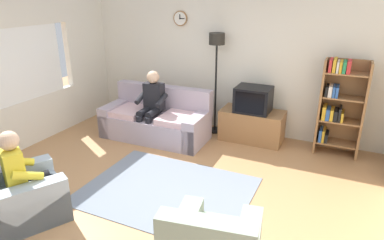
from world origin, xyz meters
TOP-DOWN VIEW (x-y plane):
  - ground_plane at (0.00, 0.00)m, footprint 12.00×12.00m
  - back_wall_assembly at (-0.00, 2.66)m, footprint 6.20×0.17m
  - couch at (-1.00, 1.64)m, footprint 1.92×0.92m
  - tv_stand at (0.62, 2.25)m, footprint 1.10×0.56m
  - tv at (0.62, 2.23)m, footprint 0.60×0.49m
  - bookshelf at (1.98, 2.32)m, footprint 0.68×0.36m
  - floor_lamp at (-0.13, 2.35)m, footprint 0.28×0.28m
  - armchair_near_window at (-1.21, -1.13)m, footprint 1.12×1.15m
  - area_rug at (0.06, 0.11)m, footprint 2.20×1.70m
  - person_on_couch at (-1.02, 1.53)m, footprint 0.52×0.54m
  - person_in_left_armchair at (-1.17, -1.05)m, footprint 0.61×0.63m

SIDE VIEW (x-z plane):
  - ground_plane at x=0.00m, z-range 0.00..0.00m
  - area_rug at x=0.06m, z-range 0.00..0.01m
  - tv_stand at x=0.62m, z-range 0.00..0.55m
  - armchair_near_window at x=-1.21m, z-range -0.16..0.74m
  - couch at x=-1.00m, z-range -0.14..0.76m
  - person_in_left_armchair at x=-1.17m, z-range 0.04..1.16m
  - person_on_couch at x=-1.02m, z-range 0.08..1.32m
  - tv at x=0.62m, z-range 0.55..0.99m
  - bookshelf at x=1.98m, z-range 0.05..1.62m
  - back_wall_assembly at x=0.00m, z-range 0.00..2.70m
  - floor_lamp at x=-0.13m, z-range 0.53..2.38m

